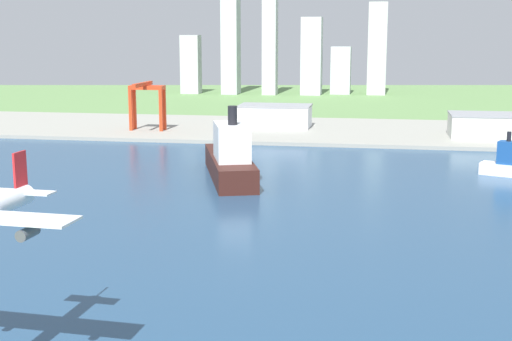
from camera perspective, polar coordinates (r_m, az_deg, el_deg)
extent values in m
plane|color=#60894D|center=(337.42, 1.61, -1.20)|extent=(2400.00, 2400.00, 0.00)
cube|color=navy|center=(279.74, -0.19, -3.71)|extent=(840.00, 360.00, 0.15)
cube|color=gray|center=(523.33, 4.65, 3.20)|extent=(840.00, 140.00, 2.50)
cube|color=red|center=(162.75, -18.22, -0.33)|extent=(0.76, 4.76, 10.10)
cube|color=silver|center=(163.49, -18.14, -1.63)|extent=(14.73, 5.12, 0.36)
cylinder|color=#4C4F54|center=(144.55, -17.68, -4.74)|extent=(2.61, 5.65, 2.32)
cube|color=#19478C|center=(378.92, 19.66, 1.32)|extent=(14.77, 11.94, 11.45)
cylinder|color=black|center=(378.15, 19.47, 2.57)|extent=(2.17, 2.17, 4.82)
cube|color=#381914|center=(354.09, -2.12, 0.30)|extent=(42.49, 83.07, 11.08)
cube|color=silver|center=(341.12, -1.94, 2.31)|extent=(23.57, 32.60, 17.16)
cylinder|color=black|center=(335.41, -1.88, 4.40)|extent=(4.35, 4.35, 8.86)
cube|color=red|center=(517.66, -9.93, 4.75)|extent=(2.20, 2.20, 29.03)
cube|color=red|center=(510.53, -7.57, 4.73)|extent=(2.20, 2.20, 29.03)
cube|color=red|center=(525.14, -9.63, 4.84)|extent=(2.20, 2.20, 29.03)
cube|color=red|center=(518.12, -7.30, 4.83)|extent=(2.20, 2.20, 29.03)
cube|color=red|center=(516.36, -8.67, 6.55)|extent=(24.70, 10.00, 2.80)
cube|color=red|center=(507.51, -9.00, 6.78)|extent=(2.60, 36.67, 2.60)
cube|color=silver|center=(529.52, 1.53, 4.30)|extent=(51.52, 29.71, 15.36)
cube|color=gray|center=(528.64, 1.53, 5.19)|extent=(52.55, 30.30, 1.20)
cube|color=silver|center=(498.20, 17.63, 3.36)|extent=(43.58, 32.72, 14.93)
cube|color=gray|center=(497.29, 17.68, 4.28)|extent=(44.45, 33.38, 1.20)
cube|color=#B1B2B8|center=(865.80, -5.20, 8.39)|extent=(21.96, 18.55, 68.83)
cube|color=#B3BAC0|center=(855.83, -2.02, 10.88)|extent=(19.00, 25.56, 142.72)
cube|color=silver|center=(845.92, 1.12, 10.38)|extent=(16.04, 19.93, 127.70)
cube|color=#BABAC6|center=(846.80, 4.44, 9.05)|extent=(23.43, 25.42, 89.29)
cube|color=silver|center=(862.67, 6.76, 7.91)|extent=(22.98, 23.26, 55.41)
cube|color=#B5B8BA|center=(858.38, 9.62, 9.52)|extent=(21.49, 26.35, 106.31)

